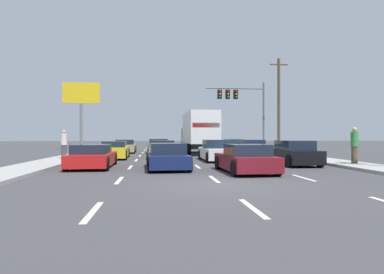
% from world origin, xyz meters
% --- Properties ---
extents(ground_plane, '(140.00, 140.00, 0.00)m').
position_xyz_m(ground_plane, '(0.00, 25.00, 0.00)').
color(ground_plane, '#3D3D3F').
extents(sidewalk_right, '(2.25, 80.00, 0.14)m').
position_xyz_m(sidewalk_right, '(8.07, 20.00, 0.07)').
color(sidewalk_right, '#9E9E99').
rests_on(sidewalk_right, ground_plane).
extents(sidewalk_left, '(2.25, 80.00, 0.14)m').
position_xyz_m(sidewalk_left, '(-8.07, 20.00, 0.07)').
color(sidewalk_left, '#9E9E99').
rests_on(sidewalk_left, ground_plane).
extents(lane_markings, '(6.94, 57.00, 0.01)m').
position_xyz_m(lane_markings, '(-0.00, 18.89, 0.00)').
color(lane_markings, silver).
rests_on(lane_markings, ground_plane).
extents(car_tan, '(2.07, 4.51, 1.23)m').
position_xyz_m(car_tan, '(-5.01, 21.29, 0.57)').
color(car_tan, tan).
rests_on(car_tan, ground_plane).
extents(car_yellow, '(1.94, 4.50, 1.21)m').
position_xyz_m(car_yellow, '(-4.97, 13.12, 0.57)').
color(car_yellow, yellow).
rests_on(car_yellow, ground_plane).
extents(car_red, '(2.06, 4.58, 1.16)m').
position_xyz_m(car_red, '(-5.25, 6.42, 0.54)').
color(car_red, red).
rests_on(car_red, ground_plane).
extents(car_green, '(2.02, 4.63, 1.30)m').
position_xyz_m(car_green, '(-1.94, 20.33, 0.58)').
color(car_green, '#196B38').
rests_on(car_green, ground_plane).
extents(car_orange, '(1.99, 4.20, 1.26)m').
position_xyz_m(car_orange, '(-1.70, 13.63, 0.58)').
color(car_orange, orange).
rests_on(car_orange, ground_plane).
extents(car_navy, '(2.09, 4.44, 1.23)m').
position_xyz_m(car_navy, '(-1.58, 5.42, 0.56)').
color(car_navy, '#141E4C').
rests_on(car_navy, ground_plane).
extents(box_truck, '(2.71, 8.18, 3.58)m').
position_xyz_m(box_truck, '(1.57, 18.60, 2.06)').
color(box_truck, white).
rests_on(box_truck, ground_plane).
extents(car_white, '(2.02, 4.44, 1.33)m').
position_xyz_m(car_white, '(1.75, 10.42, 0.59)').
color(car_white, white).
rests_on(car_white, ground_plane).
extents(car_maroon, '(2.09, 4.13, 1.22)m').
position_xyz_m(car_maroon, '(1.74, 3.49, 0.56)').
color(car_maroon, maroon).
rests_on(car_maroon, ground_plane).
extents(car_silver, '(1.94, 4.45, 1.27)m').
position_xyz_m(car_silver, '(5.25, 20.88, 0.57)').
color(car_silver, '#B7BABF').
rests_on(car_silver, ground_plane).
extents(car_blue, '(2.12, 4.61, 1.29)m').
position_xyz_m(car_blue, '(4.90, 14.01, 0.58)').
color(car_blue, '#1E389E').
rests_on(car_blue, ground_plane).
extents(car_black, '(1.85, 4.21, 1.33)m').
position_xyz_m(car_black, '(5.27, 6.90, 0.61)').
color(car_black, black).
rests_on(car_black, ground_plane).
extents(traffic_signal_mast, '(6.42, 0.69, 7.36)m').
position_xyz_m(traffic_signal_mast, '(6.56, 24.72, 5.47)').
color(traffic_signal_mast, '#595B56').
rests_on(traffic_signal_mast, ground_plane).
extents(utility_pole_mid, '(1.80, 0.28, 9.37)m').
position_xyz_m(utility_pole_mid, '(10.16, 22.24, 4.82)').
color(utility_pole_mid, brown).
rests_on(utility_pole_mid, ground_plane).
extents(roadside_billboard, '(4.30, 0.36, 7.91)m').
position_xyz_m(roadside_billboard, '(-10.96, 30.42, 5.69)').
color(roadside_billboard, slate).
rests_on(roadside_billboard, ground_plane).
extents(pedestrian_near_corner, '(0.38, 0.38, 1.82)m').
position_xyz_m(pedestrian_near_corner, '(-7.99, 11.61, 1.05)').
color(pedestrian_near_corner, '#3F3F42').
rests_on(pedestrian_near_corner, sidewalk_left).
extents(pedestrian_mid_block, '(0.38, 0.38, 1.90)m').
position_xyz_m(pedestrian_mid_block, '(8.26, 5.99, 1.10)').
color(pedestrian_mid_block, brown).
rests_on(pedestrian_mid_block, sidewalk_right).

